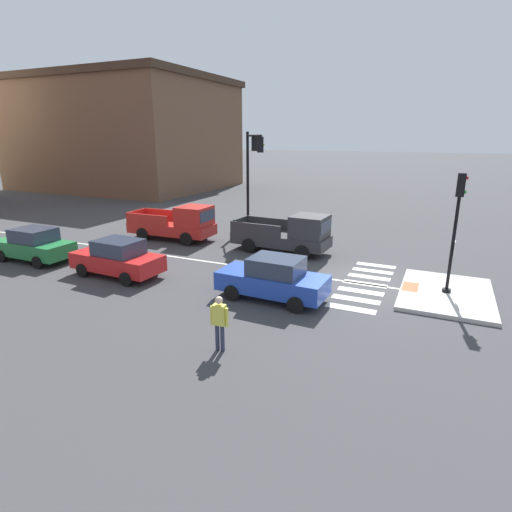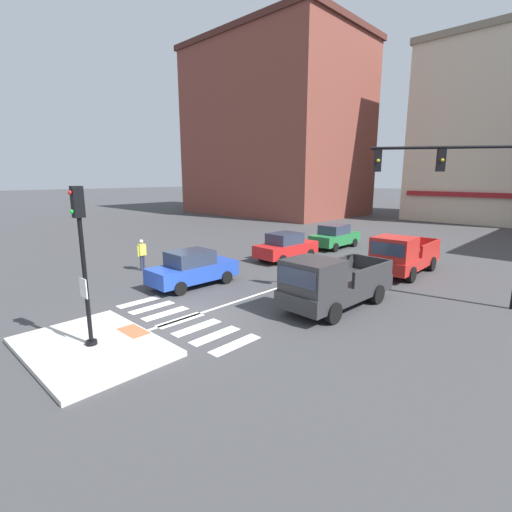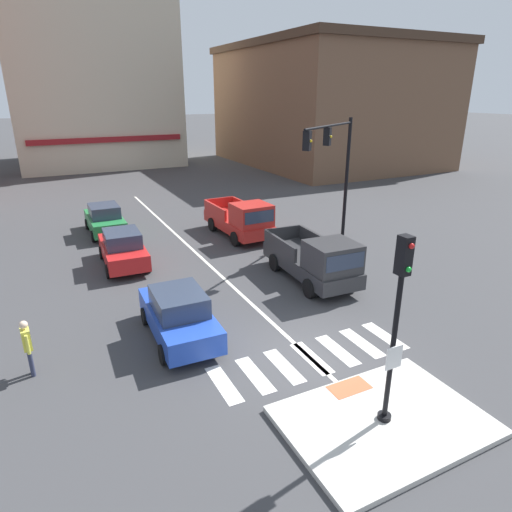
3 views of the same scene
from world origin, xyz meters
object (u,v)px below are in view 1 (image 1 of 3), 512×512
object	(u,v)px
traffic_light_mast	(251,163)
pickup_truck_red_eastbound_far	(178,224)
pickup_truck_charcoal_eastbound_mid	(289,235)
signal_pole	(456,223)
car_blue_westbound_near	(273,278)
car_green_westbound_distant	(34,245)
car_red_westbound_far	(118,258)
pedestrian_at_curb_left	(219,319)

from	to	relation	value
traffic_light_mast	pickup_truck_red_eastbound_far	bearing A→B (deg)	140.08
pickup_truck_charcoal_eastbound_mid	signal_pole	bearing A→B (deg)	-112.41
car_blue_westbound_near	pickup_truck_red_eastbound_far	size ratio (longest dim) A/B	0.80
car_green_westbound_distant	car_blue_westbound_near	bearing A→B (deg)	-88.52
car_red_westbound_far	car_green_westbound_distant	bearing A→B (deg)	89.55
traffic_light_mast	car_blue_westbound_near	distance (m)	11.73
car_red_westbound_far	pickup_truck_red_eastbound_far	size ratio (longest dim) A/B	0.81
car_blue_westbound_near	pickup_truck_charcoal_eastbound_mid	size ratio (longest dim) A/B	0.80
pedestrian_at_curb_left	car_green_westbound_distant	bearing A→B (deg)	72.74
pickup_truck_charcoal_eastbound_mid	pedestrian_at_curb_left	xyz separation A→B (m)	(-10.52, -1.80, 0.00)
car_green_westbound_distant	pickup_truck_red_eastbound_far	size ratio (longest dim) A/B	0.80
traffic_light_mast	car_green_westbound_distant	bearing A→B (deg)	144.96
traffic_light_mast	car_green_westbound_distant	distance (m)	12.80
car_green_westbound_distant	pickup_truck_charcoal_eastbound_mid	world-z (taller)	pickup_truck_charcoal_eastbound_mid
pickup_truck_charcoal_eastbound_mid	car_blue_westbound_near	bearing A→B (deg)	-164.97
traffic_light_mast	pickup_truck_charcoal_eastbound_mid	xyz separation A→B (m)	(-3.48, -3.80, -3.37)
traffic_light_mast	pickup_truck_red_eastbound_far	world-z (taller)	traffic_light_mast
car_blue_westbound_near	car_red_westbound_far	world-z (taller)	same
signal_pole	car_red_westbound_far	bearing A→B (deg)	104.80
car_green_westbound_distant	pickup_truck_red_eastbound_far	bearing A→B (deg)	-32.00
signal_pole	pedestrian_at_curb_left	size ratio (longest dim) A/B	2.71
pickup_truck_charcoal_eastbound_mid	pickup_truck_red_eastbound_far	xyz separation A→B (m)	(-0.15, 6.85, 0.00)
traffic_light_mast	pickup_truck_charcoal_eastbound_mid	distance (m)	6.16
car_blue_westbound_near	pickup_truck_red_eastbound_far	bearing A→B (deg)	54.39
traffic_light_mast	pickup_truck_red_eastbound_far	xyz separation A→B (m)	(-3.64, 3.04, -3.37)
car_green_westbound_distant	pickup_truck_red_eastbound_far	world-z (taller)	pickup_truck_red_eastbound_far
car_green_westbound_distant	pickup_truck_charcoal_eastbound_mid	size ratio (longest dim) A/B	0.79
pickup_truck_red_eastbound_far	pedestrian_at_curb_left	bearing A→B (deg)	-140.18
car_blue_westbound_near	car_red_westbound_far	size ratio (longest dim) A/B	1.00
pedestrian_at_curb_left	car_blue_westbound_near	bearing A→B (deg)	1.53
pedestrian_at_curb_left	traffic_light_mast	bearing A→B (deg)	21.80
signal_pole	pickup_truck_red_eastbound_far	size ratio (longest dim) A/B	0.88
car_red_westbound_far	pedestrian_at_curb_left	xyz separation A→B (m)	(-3.89, -7.30, 0.17)
signal_pole	car_blue_westbound_near	distance (m)	7.04
signal_pole	traffic_light_mast	distance (m)	13.32
pickup_truck_charcoal_eastbound_mid	pedestrian_at_curb_left	bearing A→B (deg)	-170.31
signal_pole	car_blue_westbound_near	xyz separation A→B (m)	(-3.11, 5.97, -2.06)
traffic_light_mast	signal_pole	bearing A→B (deg)	-120.08
pickup_truck_charcoal_eastbound_mid	pedestrian_at_curb_left	world-z (taller)	pickup_truck_charcoal_eastbound_mid
signal_pole	car_blue_westbound_near	bearing A→B (deg)	117.51
pickup_truck_charcoal_eastbound_mid	pedestrian_at_curb_left	size ratio (longest dim) A/B	3.10
pickup_truck_red_eastbound_far	pedestrian_at_curb_left	world-z (taller)	pickup_truck_red_eastbound_far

